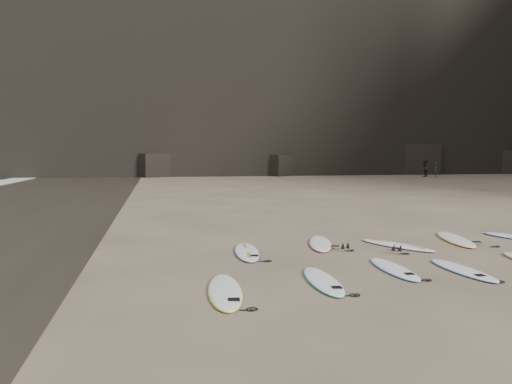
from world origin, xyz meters
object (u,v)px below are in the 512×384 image
surfboard_1 (323,280)px  person_a (436,170)px  surfboard_2 (394,268)px  surfboard_6 (320,243)px  person_b (425,168)px  surfboard_0 (225,291)px  surfboard_3 (462,270)px  surfboard_5 (247,251)px  surfboard_8 (455,239)px  surfboard_7 (397,245)px

surfboard_1 → person_a: 46.56m
surfboard_2 → surfboard_6: 3.25m
surfboard_1 → person_b: (24.99, 39.60, 0.91)m
surfboard_1 → surfboard_6: 4.08m
surfboard_0 → person_b: bearing=60.8°
surfboard_0 → surfboard_6: 5.33m
surfboard_0 → surfboard_3: (5.23, 0.64, -0.00)m
surfboard_5 → surfboard_3: bearing=-28.6°
surfboard_5 → person_b: 44.77m
surfboard_3 → person_a: 44.60m
surfboard_3 → surfboard_5: 5.06m
surfboard_0 → surfboard_8: surfboard_8 is taller
surfboard_0 → surfboard_2: surfboard_0 is taller
surfboard_3 → surfboard_7: surfboard_7 is taller
surfboard_3 → surfboard_6: (-1.99, 3.59, 0.00)m
surfboard_7 → surfboard_8: size_ratio=0.88×
surfboard_0 → surfboard_5: 3.62m
surfboard_2 → person_a: (23.95, 38.08, 0.75)m
person_b → surfboard_8: bearing=-21.4°
surfboard_1 → person_a: person_a is taller
surfboard_5 → person_b: size_ratio=1.29×
surfboard_7 → surfboard_8: bearing=-13.0°
surfboard_3 → surfboard_7: (-0.03, 2.93, 0.00)m
surfboard_1 → surfboard_2: 1.97m
surfboard_3 → surfboard_5: (-4.19, 2.83, 0.00)m
surfboard_0 → surfboard_1: size_ratio=1.07×
person_a → person_b: bearing=71.8°
surfboard_6 → surfboard_1: bearing=-92.4°
surfboard_1 → surfboard_2: (1.84, 0.68, -0.00)m
surfboard_0 → surfboard_5: bearing=78.3°
surfboard_2 → surfboard_5: (-2.80, 2.44, 0.00)m
surfboard_3 → surfboard_5: size_ratio=0.90×
person_a → person_b: (-0.80, 0.84, 0.16)m
surfboard_2 → surfboard_0: bearing=-162.4°
surfboard_8 → person_b: person_b is taller
surfboard_8 → person_a: person_a is taller
surfboard_8 → surfboard_7: bearing=-152.3°
surfboard_8 → person_b: bearing=75.5°
surfboard_3 → person_a: size_ratio=1.39×
surfboard_0 → surfboard_2: 3.97m
person_b → surfboard_2: bearing=-23.4°
surfboard_0 → surfboard_5: same height
surfboard_2 → surfboard_7: bearing=64.2°
surfboard_1 → person_b: 46.83m
surfboard_5 → surfboard_6: bearing=24.3°
surfboard_0 → surfboard_3: bearing=11.9°
surfboard_2 → surfboard_8: size_ratio=0.84×
person_a → surfboard_7: bearing=175.8°
surfboard_5 → surfboard_7: bearing=6.7°
surfboard_8 → person_a: size_ratio=1.68×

